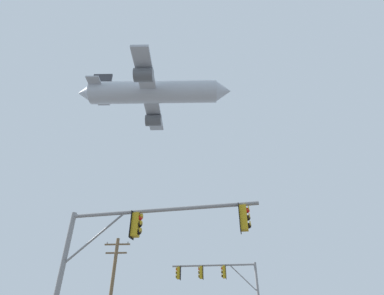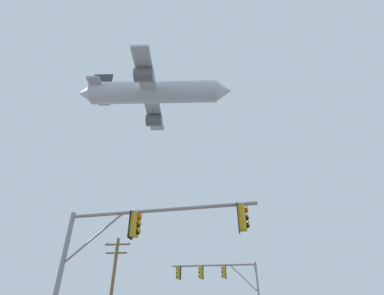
% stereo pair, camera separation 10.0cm
% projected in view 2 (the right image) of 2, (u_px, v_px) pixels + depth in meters
% --- Properties ---
extents(signal_pole_near, '(7.52, 1.25, 5.72)m').
position_uv_depth(signal_pole_near, '(132.00, 242.00, 10.84)').
color(signal_pole_near, gray).
rests_on(signal_pole_near, ground).
extents(signal_pole_far, '(6.72, 0.70, 6.04)m').
position_uv_depth(signal_pole_far, '(222.00, 281.00, 22.55)').
color(signal_pole_far, gray).
rests_on(signal_pole_far, ground).
extents(utility_pole, '(2.20, 0.28, 8.18)m').
position_uv_depth(utility_pole, '(112.00, 287.00, 23.02)').
color(utility_pole, brown).
rests_on(utility_pole, ground).
extents(airplane, '(27.81, 21.49, 7.59)m').
position_uv_depth(airplane, '(154.00, 93.00, 52.19)').
color(airplane, '#B7BCC6').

